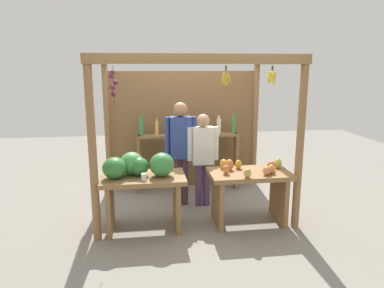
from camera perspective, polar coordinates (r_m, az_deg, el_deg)
ground_plane at (r=5.69m, az=-0.26°, el=-9.76°), size 12.00×12.00×0.00m
market_stall at (r=5.73m, az=-0.83°, el=4.40°), size 2.74×2.00×2.29m
fruit_counter_left at (r=4.74m, az=-8.25°, el=-5.36°), size 1.10×0.64×1.05m
fruit_counter_right at (r=4.99m, az=9.10°, el=-6.42°), size 1.10×0.64×0.89m
bottle_shelf_unit at (r=6.13m, az=-0.65°, el=-0.31°), size 1.75×0.22×1.35m
vendor_man at (r=5.45m, az=-1.84°, el=-0.08°), size 0.48×0.22×1.61m
vendor_woman at (r=5.44m, az=1.75°, el=-1.37°), size 0.48×0.20×1.44m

